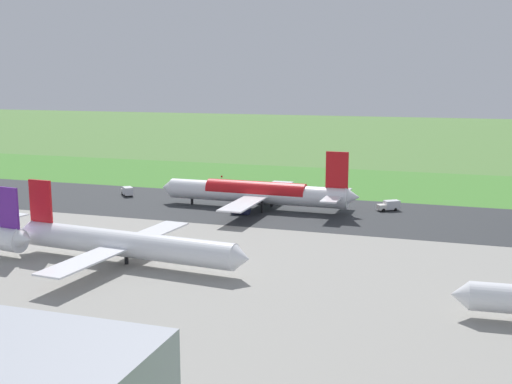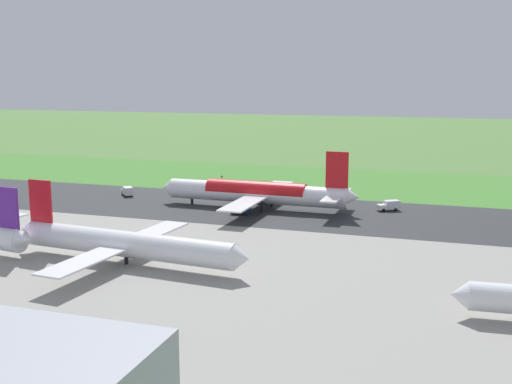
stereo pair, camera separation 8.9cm
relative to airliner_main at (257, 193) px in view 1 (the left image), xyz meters
The scene contains 11 objects.
ground_plane 15.25m from the airliner_main, ahead, with size 800.00×800.00×0.00m, color #547F3D.
runway_asphalt 15.25m from the airliner_main, ahead, with size 600.00×39.64×0.06m, color #2D3033.
apron_concrete 55.16m from the airliner_main, 74.58° to the left, with size 440.00×110.00×0.05m, color gray.
grass_verge_foreground 41.85m from the airliner_main, 69.44° to the right, with size 600.00×80.00×0.04m, color #478534.
airliner_main is the anchor object (origin of this frame).
airliner_parked_mid 54.51m from the airliner_main, 81.47° to the left, with size 49.46×40.51×14.43m.
service_truck_baggage 33.99m from the airliner_main, 165.43° to the right, with size 6.07×5.10×2.65m.
service_car_followme 78.35m from the airliner_main, ahead, with size 4.57×3.38×1.62m.
service_truck_fuel 41.98m from the airliner_main, ahead, with size 5.57×5.80×2.65m.
no_stopping_sign 42.88m from the airliner_main, 56.40° to the right, with size 0.60×0.10×2.36m.
traffic_cone_orange 49.26m from the airliner_main, 56.40° to the right, with size 0.40×0.40×0.55m, color orange.
Camera 1 is at (-63.76, 152.14, 33.84)m, focal length 44.15 mm.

